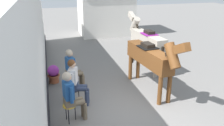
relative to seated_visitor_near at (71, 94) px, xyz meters
The scene contains 9 objects.
ground_plane 3.55m from the seated_visitor_near, 58.97° to the left, with size 40.00×40.00×0.00m, color slate.
pub_facade_wall 1.82m from the seated_visitor_near, 117.58° to the left, with size 0.34×14.00×3.40m.
distant_cottage 9.79m from the seated_visitor_near, 70.92° to the left, with size 3.40×2.60×3.50m.
seated_visitor_near is the anchor object (origin of this frame).
seated_visitor_middle 0.85m from the seated_visitor_near, 75.77° to the left, with size 0.61×0.48×1.39m.
seated_visitor_far 1.85m from the seated_visitor_near, 82.55° to the left, with size 0.61×0.48×1.39m.
saddled_horse_near 2.82m from the seated_visitor_near, 21.47° to the left, with size 0.69×2.99×2.06m.
saddled_horse_far 4.58m from the seated_visitor_near, 43.10° to the left, with size 0.61×3.00×2.06m.
flower_planter_farthest 2.60m from the seated_visitor_near, 98.11° to the left, with size 0.43×0.43×0.64m.
Camera 1 is at (-2.20, -5.33, 3.58)m, focal length 38.03 mm.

